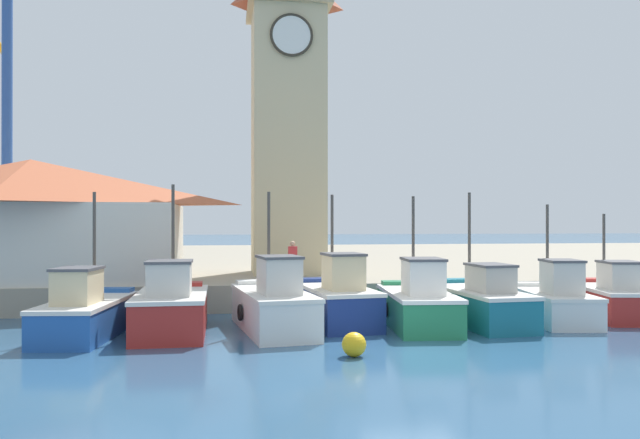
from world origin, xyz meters
TOP-DOWN VIEW (x-y plane):
  - ground_plane at (0.00, 0.00)m, footprint 300.00×300.00m
  - quay_wharf at (0.00, 27.68)m, footprint 120.00×40.00m
  - fishing_boat_far_left at (-8.94, 3.66)m, footprint 2.40×4.99m
  - fishing_boat_left_outer at (-6.49, 3.69)m, footprint 2.22×4.48m
  - fishing_boat_left_inner at (-3.38, 3.73)m, footprint 2.56×5.33m
  - fishing_boat_mid_left at (-1.21, 4.61)m, footprint 2.35×4.66m
  - fishing_boat_center at (1.29, 3.76)m, footprint 2.34×5.05m
  - fishing_boat_mid_right at (3.48, 4.04)m, footprint 2.14×5.19m
  - fishing_boat_right_inner at (6.17, 4.03)m, footprint 2.39×4.54m
  - fishing_boat_right_outer at (8.70, 4.65)m, footprint 2.66×4.69m
  - clock_tower at (-2.01, 13.00)m, footprint 3.73×3.73m
  - warehouse_left at (-12.74, 11.28)m, footprint 12.18×7.23m
  - port_crane_near at (-16.81, 20.99)m, footprint 2.54×7.20m
  - mooring_buoy at (-1.65, -0.26)m, footprint 0.62×0.62m
  - dock_worker_near_tower at (-2.26, 8.54)m, footprint 0.34×0.22m

SIDE VIEW (x-z plane):
  - ground_plane at x=0.00m, z-range 0.00..0.00m
  - mooring_buoy at x=-1.65m, z-range 0.00..0.62m
  - quay_wharf at x=0.00m, z-range 0.00..1.03m
  - fishing_boat_right_outer at x=8.70m, z-range -1.14..2.55m
  - fishing_boat_right_inner at x=6.17m, z-range -1.29..2.72m
  - fishing_boat_far_left at x=-8.94m, z-range -1.45..2.88m
  - fishing_boat_mid_right at x=3.48m, z-range -1.48..2.94m
  - fishing_boat_center at x=1.29m, z-range -1.37..2.90m
  - fishing_boat_left_outer at x=-6.49m, z-range -1.50..3.08m
  - fishing_boat_left_inner at x=-3.38m, z-range -1.38..3.00m
  - fishing_boat_mid_left at x=-1.21m, z-range -1.35..2.98m
  - dock_worker_near_tower at x=-2.26m, z-range 1.07..2.69m
  - warehouse_left at x=-12.74m, z-range 1.09..6.01m
  - clock_tower at x=-2.01m, z-range 0.59..16.84m
  - port_crane_near at x=-16.81m, z-range -1.42..19.26m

